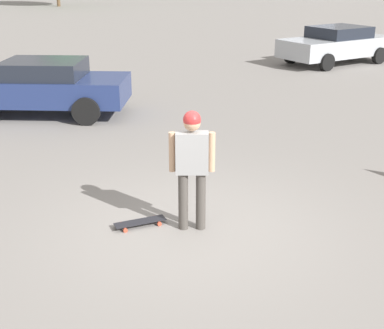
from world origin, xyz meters
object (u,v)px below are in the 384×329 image
car_parked_near (42,86)px  car_parked_far (336,44)px  person (192,160)px  skateboard (140,222)px

car_parked_near → car_parked_far: bearing=-138.2°
person → car_parked_near: 7.31m
person → car_parked_far: size_ratio=0.37×
person → car_parked_far: bearing=68.3°
skateboard → car_parked_near: bearing=-87.2°
car_parked_near → skateboard: bearing=118.6°
person → car_parked_near: size_ratio=0.38×
person → skateboard: 1.25m
person → skateboard: person is taller
skateboard → car_parked_near: size_ratio=0.17×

